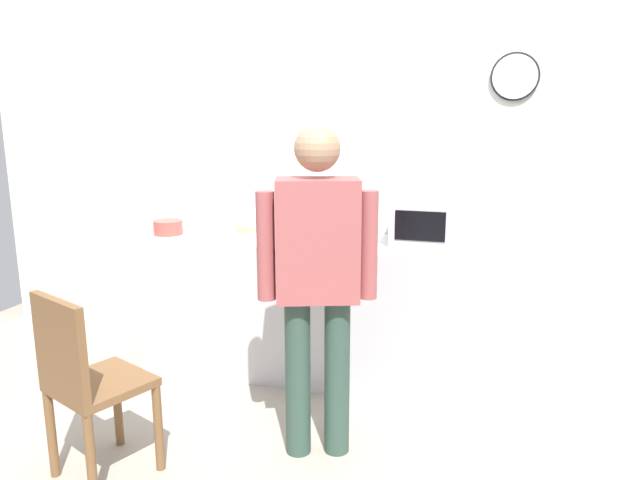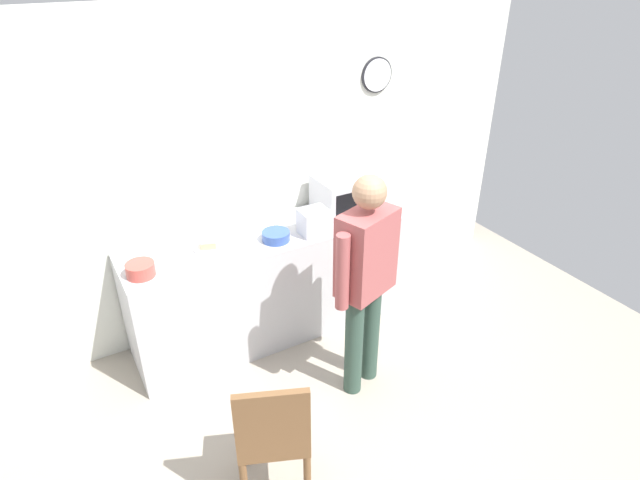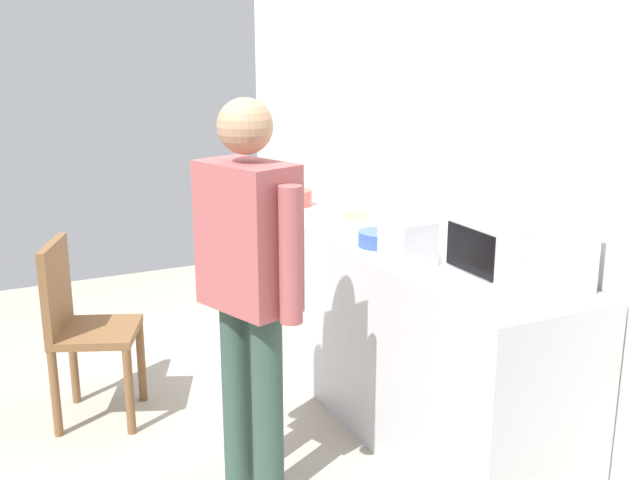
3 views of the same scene
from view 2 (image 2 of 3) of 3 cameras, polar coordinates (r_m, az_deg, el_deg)
The scene contains 12 objects.
ground_plane at distance 3.88m, azimuth 2.36°, elevation -19.42°, with size 6.00×6.00×0.00m, color #9E9384.
back_wall at distance 4.31m, azimuth -8.60°, elevation 7.01°, with size 5.40×0.13×2.60m.
kitchen_counter at distance 4.41m, azimuth -5.42°, elevation -4.63°, with size 2.27×0.62×0.93m, color #B7B7BC.
microwave at distance 4.48m, azimuth 2.78°, elevation 5.08°, with size 0.50×0.39×0.30m.
sandwich_plate at distance 4.03m, azimuth -11.86°, elevation -0.61°, with size 0.23×0.23×0.07m.
salad_bowl at distance 4.05m, azimuth -4.75°, elevation 0.43°, with size 0.21×0.21×0.07m, color #33519E.
cereal_bowl at distance 3.81m, azimuth -18.70°, elevation -3.02°, with size 0.20×0.20×0.10m, color #C64C42.
toaster at distance 4.11m, azimuth -0.69°, elevation 2.00°, with size 0.22×0.18×0.20m, color silver.
fork_utensil at distance 4.36m, azimuth -5.07°, elevation 2.11°, with size 0.17×0.02×0.01m, color silver.
spoon_utensil at distance 3.99m, azimuth -17.45°, elevation -2.02°, with size 0.17×0.02×0.01m, color silver.
person_standing at distance 3.58m, azimuth 4.91°, elevation -3.47°, with size 0.56×0.36×1.68m.
wooden_chair at distance 3.16m, azimuth -5.05°, elevation -20.04°, with size 0.52×0.52×0.94m.
Camera 2 is at (-1.40, -2.14, 2.92)m, focal length 29.84 mm.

